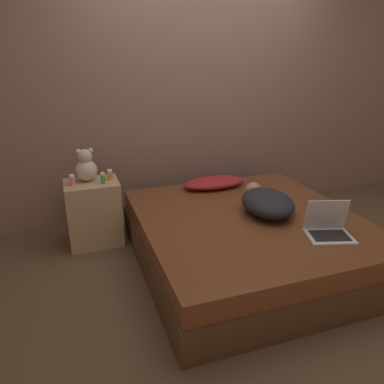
{
  "coord_description": "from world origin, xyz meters",
  "views": [
    {
      "loc": [
        -1.34,
        -2.47,
        1.7
      ],
      "look_at": [
        -0.41,
        0.23,
        0.59
      ],
      "focal_mm": 35.0,
      "sensor_mm": 36.0,
      "label": 1
    }
  ],
  "objects_px": {
    "pillow": "(214,183)",
    "teddy_bear": "(86,167)",
    "laptop": "(328,228)",
    "bottle_pink": "(72,180)",
    "bottle_orange": "(110,175)",
    "bottle_green": "(103,178)",
    "person_lying": "(267,202)"
  },
  "relations": [
    {
      "from": "pillow",
      "to": "bottle_green",
      "type": "height_order",
      "value": "bottle_green"
    },
    {
      "from": "laptop",
      "to": "bottle_pink",
      "type": "distance_m",
      "value": 2.1
    },
    {
      "from": "pillow",
      "to": "bottle_orange",
      "type": "height_order",
      "value": "bottle_orange"
    },
    {
      "from": "pillow",
      "to": "teddy_bear",
      "type": "bearing_deg",
      "value": 176.33
    },
    {
      "from": "person_lying",
      "to": "bottle_orange",
      "type": "distance_m",
      "value": 1.39
    },
    {
      "from": "bottle_green",
      "to": "bottle_pink",
      "type": "distance_m",
      "value": 0.26
    },
    {
      "from": "pillow",
      "to": "laptop",
      "type": "bearing_deg",
      "value": -71.48
    },
    {
      "from": "person_lying",
      "to": "laptop",
      "type": "height_order",
      "value": "laptop"
    },
    {
      "from": "pillow",
      "to": "laptop",
      "type": "xyz_separation_m",
      "value": [
        0.4,
        -1.21,
        0.01
      ]
    },
    {
      "from": "laptop",
      "to": "bottle_orange",
      "type": "distance_m",
      "value": 1.88
    },
    {
      "from": "laptop",
      "to": "bottle_pink",
      "type": "xyz_separation_m",
      "value": [
        -1.72,
        1.2,
        0.17
      ]
    },
    {
      "from": "laptop",
      "to": "bottle_pink",
      "type": "relative_size",
      "value": 3.86
    },
    {
      "from": "teddy_bear",
      "to": "bottle_orange",
      "type": "distance_m",
      "value": 0.22
    },
    {
      "from": "teddy_bear",
      "to": "bottle_pink",
      "type": "distance_m",
      "value": 0.18
    },
    {
      "from": "teddy_bear",
      "to": "bottle_green",
      "type": "bearing_deg",
      "value": -41.53
    },
    {
      "from": "person_lying",
      "to": "teddy_bear",
      "type": "xyz_separation_m",
      "value": [
        -1.38,
        0.77,
        0.22
      ]
    },
    {
      "from": "bottle_orange",
      "to": "bottle_green",
      "type": "distance_m",
      "value": 0.1
    },
    {
      "from": "bottle_orange",
      "to": "pillow",
      "type": "bearing_deg",
      "value": -2.03
    },
    {
      "from": "bottle_green",
      "to": "bottle_pink",
      "type": "xyz_separation_m",
      "value": [
        -0.26,
        0.03,
        0.0
      ]
    },
    {
      "from": "pillow",
      "to": "bottle_pink",
      "type": "height_order",
      "value": "bottle_pink"
    },
    {
      "from": "pillow",
      "to": "person_lying",
      "type": "xyz_separation_m",
      "value": [
        0.19,
        -0.69,
        0.04
      ]
    },
    {
      "from": "teddy_bear",
      "to": "bottle_orange",
      "type": "relative_size",
      "value": 3.15
    },
    {
      "from": "bottle_pink",
      "to": "teddy_bear",
      "type": "bearing_deg",
      "value": 33.86
    },
    {
      "from": "bottle_orange",
      "to": "bottle_pink",
      "type": "height_order",
      "value": "bottle_pink"
    },
    {
      "from": "pillow",
      "to": "teddy_bear",
      "type": "distance_m",
      "value": 1.22
    },
    {
      "from": "person_lying",
      "to": "pillow",
      "type": "bearing_deg",
      "value": 112.93
    },
    {
      "from": "bottle_green",
      "to": "bottle_pink",
      "type": "bearing_deg",
      "value": 174.37
    },
    {
      "from": "bottle_orange",
      "to": "bottle_pink",
      "type": "xyz_separation_m",
      "value": [
        -0.33,
        -0.05,
        0.0
      ]
    },
    {
      "from": "pillow",
      "to": "bottle_pink",
      "type": "bearing_deg",
      "value": -179.53
    },
    {
      "from": "bottle_green",
      "to": "bottle_pink",
      "type": "relative_size",
      "value": 0.98
    },
    {
      "from": "pillow",
      "to": "bottle_orange",
      "type": "bearing_deg",
      "value": 177.97
    },
    {
      "from": "teddy_bear",
      "to": "bottle_pink",
      "type": "xyz_separation_m",
      "value": [
        -0.13,
        -0.09,
        -0.08
      ]
    }
  ]
}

